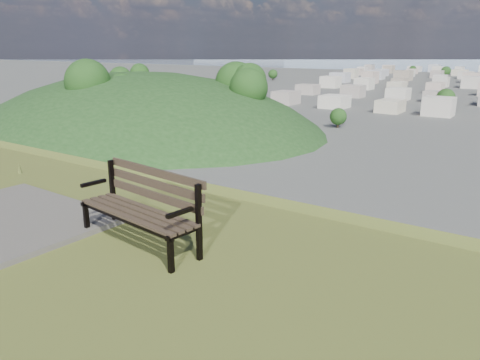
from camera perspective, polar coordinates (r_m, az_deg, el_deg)
The scene contains 2 objects.
park_bench at distance 5.33m, azimuth -11.70°, elevation -2.81°, with size 1.67×0.71×0.85m.
green_wooded_hill at distance 164.99m, azimuth -11.67°, elevation 6.21°, with size 148.73×118.99×74.37m.
Camera 1 is at (3.86, -1.34, 27.16)m, focal length 35.00 mm.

